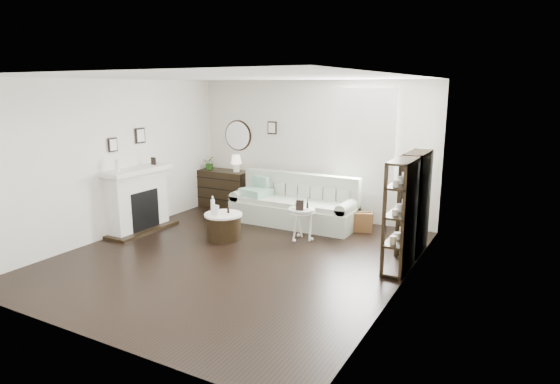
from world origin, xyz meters
The scene contains 18 objects.
room centered at (0.73, 2.70, 1.60)m, with size 5.50×5.50×5.50m.
fireplace centered at (-2.32, 0.30, 0.54)m, with size 0.50×1.40×1.84m.
shelf_unit_far centered at (2.33, 1.55, 0.80)m, with size 0.30×0.80×1.60m.
shelf_unit_near centered at (2.33, 0.65, 0.80)m, with size 0.30×0.80×1.60m.
sofa centered at (-0.04, 2.07, 0.31)m, with size 2.42×0.84×0.94m.
quilt centered at (-0.83, 1.95, 0.55)m, with size 0.55×0.45×0.14m, color #29996B.
suitcase centered at (1.20, 2.15, 0.18)m, with size 0.53×0.18×0.36m, color brown.
dresser centered at (-1.99, 2.47, 0.40)m, with size 1.21×0.52×0.81m.
table_lamp centered at (-1.63, 2.47, 0.99)m, with size 0.23×0.23×0.36m, color beige, non-canonical shape.
potted_plant centered at (-2.29, 2.42, 0.96)m, with size 0.27×0.23×0.30m, color #215017.
drum_table centered at (-0.68, 0.62, 0.23)m, with size 0.65×0.65×0.45m.
pedestal_table centered at (0.53, 1.21, 0.51)m, with size 0.46×0.46×0.56m.
eiffel_drum centered at (-0.61, 0.67, 0.55)m, with size 0.11×0.11×0.19m, color black, non-canonical shape.
bottle_drum centered at (-0.84, 0.55, 0.60)m, with size 0.07×0.07×0.30m, color silver.
card_frame_drum centered at (-0.73, 0.46, 0.54)m, with size 0.14×0.01×0.18m, color silver.
eiffel_ped centered at (0.62, 1.24, 0.65)m, with size 0.11×0.11×0.18m, color black, non-canonical shape.
flask_ped centered at (0.45, 1.23, 0.68)m, with size 0.13×0.13×0.24m, color silver, non-canonical shape.
card_frame_ped centered at (0.55, 1.09, 0.64)m, with size 0.13×0.01×0.17m, color black.
Camera 1 is at (3.86, -5.69, 2.55)m, focal length 30.00 mm.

